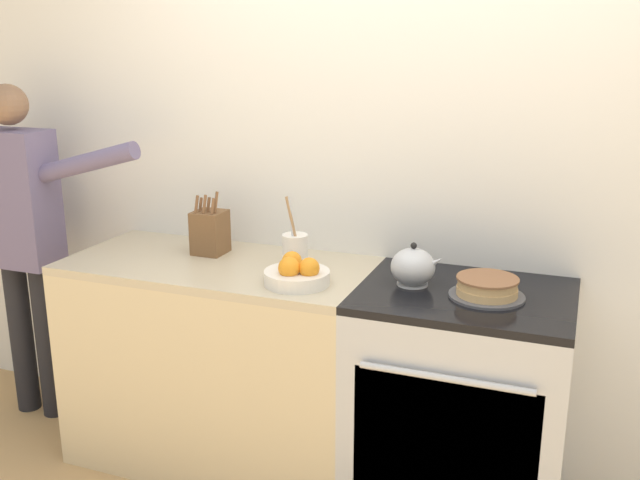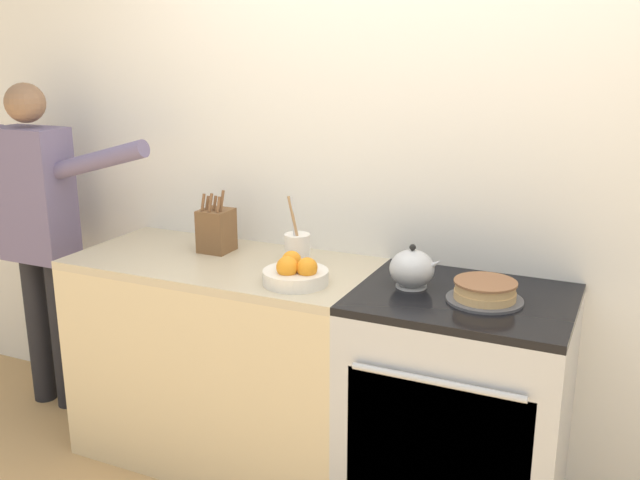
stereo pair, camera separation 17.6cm
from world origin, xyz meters
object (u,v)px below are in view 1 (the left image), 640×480
(layer_cake, at_px, (487,288))
(knife_block, at_px, (210,232))
(stove_range, at_px, (459,404))
(utensil_crock, at_px, (295,250))
(tea_kettle, at_px, (413,267))
(person_baker, at_px, (23,226))
(fruit_bowl, at_px, (297,274))

(layer_cake, xyz_separation_m, knife_block, (-1.20, 0.13, 0.06))
(stove_range, relative_size, utensil_crock, 3.05)
(utensil_crock, bearing_deg, tea_kettle, -4.65)
(tea_kettle, xyz_separation_m, person_baker, (-1.87, 0.02, -0.02))
(person_baker, bearing_deg, stove_range, -2.79)
(knife_block, height_order, fruit_bowl, knife_block)
(stove_range, xyz_separation_m, utensil_crock, (-0.70, 0.05, 0.53))
(layer_cake, bearing_deg, stove_range, 161.78)
(utensil_crock, height_order, fruit_bowl, utensil_crock)
(utensil_crock, xyz_separation_m, fruit_bowl, (0.09, -0.19, -0.03))
(fruit_bowl, relative_size, person_baker, 0.16)
(tea_kettle, bearing_deg, fruit_bowl, -159.97)
(tea_kettle, distance_m, fruit_bowl, 0.44)
(tea_kettle, bearing_deg, person_baker, 179.46)
(layer_cake, height_order, tea_kettle, tea_kettle)
(fruit_bowl, bearing_deg, knife_block, 154.13)
(stove_range, height_order, layer_cake, layer_cake)
(stove_range, xyz_separation_m, layer_cake, (0.08, -0.03, 0.49))
(stove_range, relative_size, person_baker, 0.56)
(knife_block, distance_m, utensil_crock, 0.42)
(layer_cake, distance_m, fruit_bowl, 0.70)
(knife_block, bearing_deg, fruit_bowl, -25.87)
(stove_range, relative_size, fruit_bowl, 3.63)
(layer_cake, xyz_separation_m, fruit_bowl, (-0.69, -0.11, 0.01))
(person_baker, bearing_deg, utensil_crock, -1.03)
(utensil_crock, bearing_deg, stove_range, -4.29)
(person_baker, bearing_deg, fruit_bowl, -8.53)
(layer_cake, relative_size, fruit_bowl, 1.09)
(knife_block, xyz_separation_m, fruit_bowl, (0.51, -0.25, -0.05))
(knife_block, xyz_separation_m, person_baker, (-0.95, -0.08, -0.04))
(tea_kettle, relative_size, fruit_bowl, 0.82)
(tea_kettle, height_order, knife_block, knife_block)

